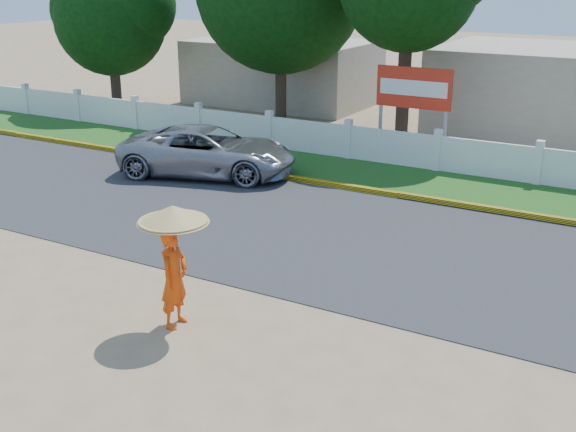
# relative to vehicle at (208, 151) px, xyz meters

# --- Properties ---
(ground) EXTENTS (120.00, 120.00, 0.00)m
(ground) POSITION_rel_vehicle_xyz_m (5.82, -7.35, -0.73)
(ground) COLOR #9E8460
(ground) RESTS_ON ground
(road) EXTENTS (60.00, 7.00, 0.02)m
(road) POSITION_rel_vehicle_xyz_m (5.82, -2.85, -0.72)
(road) COLOR #38383A
(road) RESTS_ON ground
(grass_verge) EXTENTS (60.00, 3.50, 0.03)m
(grass_verge) POSITION_rel_vehicle_xyz_m (5.82, 2.40, -0.71)
(grass_verge) COLOR #2D601E
(grass_verge) RESTS_ON ground
(curb) EXTENTS (40.00, 0.18, 0.16)m
(curb) POSITION_rel_vehicle_xyz_m (5.82, 0.70, -0.65)
(curb) COLOR yellow
(curb) RESTS_ON ground
(fence) EXTENTS (40.00, 0.10, 1.10)m
(fence) POSITION_rel_vehicle_xyz_m (5.82, 3.85, -0.18)
(fence) COLOR silver
(fence) RESTS_ON ground
(building_far) EXTENTS (8.00, 5.00, 2.80)m
(building_far) POSITION_rel_vehicle_xyz_m (-4.18, 11.65, 0.67)
(building_far) COLOR #B7AD99
(building_far) RESTS_ON ground
(vehicle) EXTENTS (5.72, 3.84, 1.46)m
(vehicle) POSITION_rel_vehicle_xyz_m (0.00, 0.00, 0.00)
(vehicle) COLOR #93959B
(vehicle) RESTS_ON ground
(monk_with_parasol) EXTENTS (1.22, 1.22, 2.22)m
(monk_with_parasol) POSITION_rel_vehicle_xyz_m (5.18, -8.15, 0.72)
(monk_with_parasol) COLOR #E6480C
(monk_with_parasol) RESTS_ON ground
(billboard) EXTENTS (2.50, 0.13, 2.95)m
(billboard) POSITION_rel_vehicle_xyz_m (4.57, 4.94, 1.41)
(billboard) COLOR gray
(billboard) RESTS_ON ground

